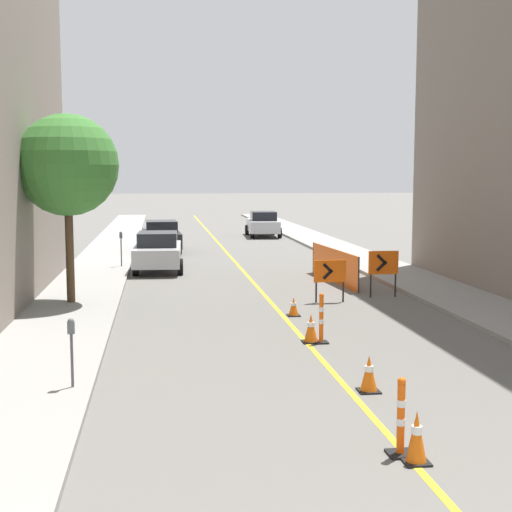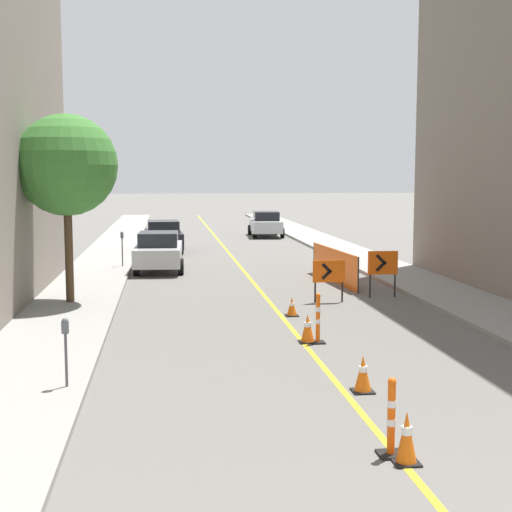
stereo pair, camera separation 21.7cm
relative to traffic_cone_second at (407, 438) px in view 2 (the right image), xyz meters
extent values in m
cube|color=gold|center=(-0.04, 26.83, -0.35)|extent=(0.12, 65.44, 0.01)
cube|color=gray|center=(-5.87, 26.83, -0.30)|extent=(2.56, 65.44, 0.13)
cube|color=gray|center=(5.79, 26.83, -0.30)|extent=(2.56, 65.44, 0.13)
cube|color=black|center=(0.00, 0.00, -0.34)|extent=(0.35, 0.35, 0.03)
cone|color=orange|center=(0.00, 0.00, 0.02)|extent=(0.28, 0.28, 0.69)
cylinder|color=white|center=(0.00, 0.00, 0.10)|extent=(0.15, 0.15, 0.11)
cube|color=black|center=(0.29, 3.16, -0.34)|extent=(0.38, 0.38, 0.03)
cone|color=orange|center=(0.29, 3.16, -0.01)|extent=(0.31, 0.31, 0.63)
cylinder|color=white|center=(0.29, 3.16, 0.07)|extent=(0.16, 0.16, 0.10)
cube|color=black|center=(0.06, 7.01, -0.34)|extent=(0.40, 0.40, 0.03)
cone|color=orange|center=(0.06, 7.01, -0.01)|extent=(0.32, 0.32, 0.64)
cylinder|color=white|center=(0.06, 7.01, 0.07)|extent=(0.16, 0.16, 0.10)
cube|color=black|center=(0.25, 10.14, -0.34)|extent=(0.35, 0.35, 0.03)
cone|color=orange|center=(0.25, 10.14, -0.09)|extent=(0.28, 0.28, 0.49)
cylinder|color=white|center=(0.25, 10.14, -0.03)|extent=(0.15, 0.15, 0.08)
cube|color=black|center=(-0.12, 0.29, -0.34)|extent=(0.35, 0.35, 0.04)
cylinder|color=#EF560C|center=(-0.12, 0.29, 0.17)|extent=(0.11, 0.11, 0.98)
cylinder|color=white|center=(-0.12, 0.29, 0.12)|extent=(0.12, 0.12, 0.10)
cylinder|color=white|center=(-0.12, 0.29, 0.38)|extent=(0.12, 0.12, 0.10)
sphere|color=#EF560C|center=(-0.12, 0.29, 0.69)|extent=(0.12, 0.12, 0.12)
cube|color=black|center=(0.29, 6.92, -0.34)|extent=(0.32, 0.32, 0.04)
cylinder|color=#EF560C|center=(0.29, 6.92, 0.20)|extent=(0.10, 0.10, 1.05)
cylinder|color=white|center=(0.29, 6.92, 0.15)|extent=(0.11, 0.11, 0.10)
cylinder|color=white|center=(0.29, 6.92, 0.43)|extent=(0.11, 0.11, 0.10)
sphere|color=#EF560C|center=(0.29, 6.92, 0.76)|extent=(0.11, 0.11, 0.11)
cube|color=#EF560C|center=(1.74, 12.08, 0.60)|extent=(0.99, 0.07, 0.67)
cube|color=black|center=(1.67, 12.04, 0.70)|extent=(0.33, 0.02, 0.33)
cube|color=black|center=(1.67, 12.04, 0.51)|extent=(0.33, 0.02, 0.33)
cylinder|color=black|center=(1.32, 12.08, -0.05)|extent=(0.06, 0.06, 0.62)
cylinder|color=black|center=(2.16, 12.08, -0.05)|extent=(0.06, 0.06, 0.62)
cube|color=#EF560C|center=(3.63, 12.73, 0.75)|extent=(0.95, 0.10, 0.74)
cube|color=black|center=(3.56, 12.69, 0.86)|extent=(0.35, 0.03, 0.35)
cube|color=black|center=(3.56, 12.69, 0.65)|extent=(0.35, 0.03, 0.35)
cylinder|color=black|center=(3.22, 12.73, 0.01)|extent=(0.06, 0.06, 0.74)
cylinder|color=black|center=(4.03, 12.73, 0.01)|extent=(0.06, 0.06, 0.74)
cube|color=#EF560C|center=(2.88, 16.16, 0.24)|extent=(0.42, 5.16, 1.20)
cylinder|color=#262626|center=(3.07, 13.58, 0.24)|extent=(0.05, 0.05, 1.20)
cylinder|color=#262626|center=(2.69, 18.74, 0.24)|extent=(0.05, 0.05, 1.20)
cube|color=#B7B7BC|center=(-3.45, 20.07, 0.32)|extent=(1.98, 4.37, 0.72)
cube|color=black|center=(-3.45, 19.85, 0.96)|extent=(1.61, 2.00, 0.55)
cylinder|color=black|center=(-4.30, 21.40, -0.04)|extent=(0.25, 0.65, 0.64)
cylinder|color=black|center=(-2.59, 21.40, -0.04)|extent=(0.25, 0.65, 0.64)
cylinder|color=black|center=(-4.30, 18.73, -0.04)|extent=(0.25, 0.65, 0.64)
cylinder|color=black|center=(-2.59, 18.73, -0.04)|extent=(0.25, 0.65, 0.64)
cube|color=black|center=(-3.28, 27.30, 0.32)|extent=(1.99, 4.38, 0.72)
cube|color=black|center=(-3.28, 27.08, 0.96)|extent=(1.62, 2.00, 0.55)
cylinder|color=black|center=(-4.14, 28.63, -0.04)|extent=(0.25, 0.65, 0.64)
cylinder|color=black|center=(-2.43, 28.63, -0.04)|extent=(0.25, 0.65, 0.64)
cylinder|color=black|center=(-4.14, 25.96, -0.04)|extent=(0.25, 0.65, 0.64)
cylinder|color=black|center=(-2.43, 25.96, -0.04)|extent=(0.25, 0.65, 0.64)
cube|color=#B7B7BC|center=(3.13, 35.67, 0.32)|extent=(2.04, 4.40, 0.72)
cube|color=black|center=(3.13, 35.45, 0.96)|extent=(1.64, 2.02, 0.55)
cylinder|color=black|center=(2.28, 37.00, -0.04)|extent=(0.26, 0.65, 0.64)
cylinder|color=black|center=(3.99, 37.00, -0.04)|extent=(0.26, 0.65, 0.64)
cylinder|color=black|center=(2.28, 34.33, -0.04)|extent=(0.26, 0.65, 0.64)
cylinder|color=black|center=(3.99, 34.33, -0.04)|extent=(0.26, 0.65, 0.64)
cylinder|color=#4C4C51|center=(-4.95, 3.76, 0.25)|extent=(0.05, 0.05, 0.96)
cube|color=#565B60|center=(-4.95, 3.76, 0.84)|extent=(0.12, 0.10, 0.22)
sphere|color=#565B60|center=(-4.95, 3.76, 0.95)|extent=(0.11, 0.11, 0.11)
cylinder|color=#4C4C51|center=(-4.95, 20.76, 0.35)|extent=(0.05, 0.05, 1.16)
cube|color=#565B60|center=(-4.95, 20.76, 1.03)|extent=(0.12, 0.10, 0.22)
sphere|color=#565B60|center=(-4.95, 20.76, 1.14)|extent=(0.11, 0.11, 0.11)
cylinder|color=#4C3823|center=(-6.00, 12.53, 1.22)|extent=(0.24, 0.24, 2.91)
sphere|color=#38752D|center=(-6.00, 12.53, 3.79)|extent=(2.97, 2.97, 2.97)
camera|label=1|loc=(-3.38, -8.85, 3.50)|focal=50.00mm
camera|label=2|loc=(-3.17, -8.87, 3.50)|focal=50.00mm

